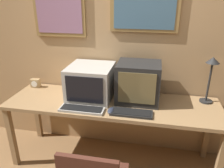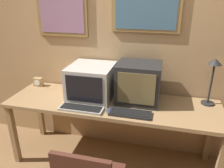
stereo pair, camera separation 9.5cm
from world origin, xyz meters
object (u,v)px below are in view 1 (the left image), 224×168
desk_clock (35,83)px  keyboard_main (82,109)px  monitor_left (91,82)px  monitor_right (138,82)px  desk_lamp (211,71)px  mouse_near_keyboard (111,111)px  keyboard_side (131,113)px

desk_clock → keyboard_main: bearing=-31.2°
monitor_left → monitor_right: 0.50m
monitor_left → desk_clock: monitor_left is taller
desk_clock → desk_lamp: 1.94m
monitor_right → mouse_near_keyboard: size_ratio=3.72×
keyboard_main → desk_lamp: bearing=19.4°
monitor_left → desk_lamp: (1.19, 0.12, 0.16)m
mouse_near_keyboard → desk_lamp: (0.92, 0.41, 0.32)m
monitor_right → keyboard_side: (-0.03, -0.30, -0.19)m
mouse_near_keyboard → desk_clock: bearing=157.3°
keyboard_main → desk_clock: 0.84m
monitor_right → desk_clock: 1.24m
keyboard_main → monitor_right: bearing=32.9°
monitor_right → keyboard_main: size_ratio=1.00×
keyboard_side → mouse_near_keyboard: bearing=-177.7°
mouse_near_keyboard → desk_lamp: bearing=23.9°
monitor_right → desk_lamp: desk_lamp is taller
monitor_left → keyboard_main: (-0.01, -0.31, -0.16)m
monitor_right → mouse_near_keyboard: bearing=-125.9°
keyboard_main → keyboard_side: bearing=2.9°
desk_clock → desk_lamp: size_ratio=0.22×
monitor_right → mouse_near_keyboard: monitor_right is taller
keyboard_main → mouse_near_keyboard: 0.28m
monitor_right → keyboard_main: 0.63m
monitor_right → keyboard_side: 0.36m
monitor_left → keyboard_main: size_ratio=1.08×
keyboard_main → mouse_near_keyboard: size_ratio=3.72×
desk_lamp → monitor_left: bearing=-174.4°
monitor_left → desk_lamp: desk_lamp is taller
mouse_near_keyboard → desk_clock: size_ratio=1.09×
monitor_left → keyboard_main: bearing=-91.4°
desk_clock → desk_lamp: desk_lamp is taller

